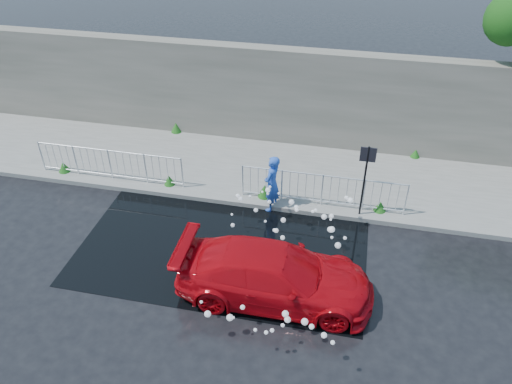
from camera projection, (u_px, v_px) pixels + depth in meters
ground at (197, 267)px, 13.50m from camera, size 90.00×90.00×0.00m
pavement at (240, 168)px, 17.44m from camera, size 30.00×4.00×0.15m
curb at (225, 200)px, 15.85m from camera, size 30.00×0.25×0.16m
retaining_wall at (253, 93)px, 18.14m from camera, size 30.00×0.60×3.50m
puddle at (224, 245)px, 14.21m from camera, size 8.00×5.00×0.01m
sign_post at (366, 170)px, 14.26m from camera, size 0.45×0.06×2.50m
railing_left at (110, 163)px, 16.43m from camera, size 5.05×0.05×1.10m
railing_right at (322, 189)px, 15.23m from camera, size 5.05×0.05×1.10m
weeds at (229, 168)px, 16.91m from camera, size 12.17×3.93×0.43m
water_spray at (291, 248)px, 13.16m from camera, size 3.38×5.40×1.01m
red_car at (275, 275)px, 12.25m from camera, size 4.92×2.08×1.42m
person at (272, 184)px, 15.09m from camera, size 0.62×0.78×1.87m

